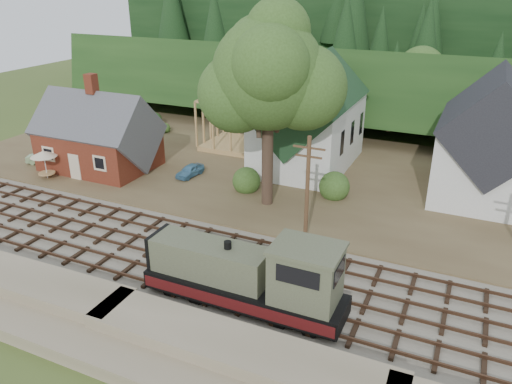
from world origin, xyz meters
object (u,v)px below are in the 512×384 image
at_px(car_green, 44,158).
at_px(patio_set, 44,155).
at_px(car_blue, 190,171).
at_px(locomotive, 251,278).

relative_size(car_green, patio_set, 1.26).
height_order(car_blue, patio_set, patio_set).
relative_size(locomotive, car_green, 3.49).
xyz_separation_m(car_green, patio_set, (3.25, -2.81, 1.69)).
bearing_deg(car_green, locomotive, -138.20).
distance_m(car_blue, patio_set, 13.25).
distance_m(car_blue, car_green, 15.31).
xyz_separation_m(locomotive, car_green, (-28.52, 12.40, -1.21)).
height_order(locomotive, car_blue, locomotive).
relative_size(locomotive, car_blue, 3.61).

